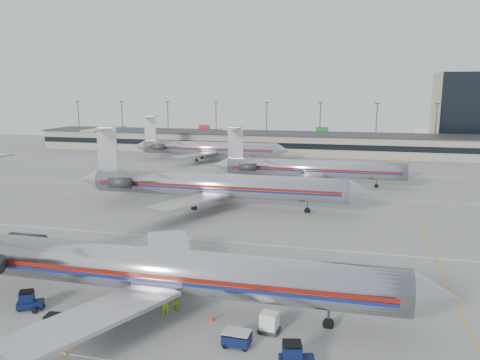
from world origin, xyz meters
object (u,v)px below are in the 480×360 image
(tug_center, at_px, (57,328))
(jet_second_row, at_px, (211,185))
(belt_loader, at_px, (149,284))
(uld_container, at_px, (269,323))
(jet_foreground, at_px, (149,268))

(tug_center, bearing_deg, jet_second_row, 83.44)
(tug_center, xyz_separation_m, belt_loader, (3.24, 10.03, -0.26))
(uld_container, bearing_deg, belt_loader, 167.18)
(jet_second_row, relative_size, belt_loader, 10.24)
(jet_second_row, bearing_deg, uld_container, -66.42)
(tug_center, distance_m, belt_loader, 10.54)
(jet_foreground, xyz_separation_m, belt_loader, (-1.58, 3.22, -3.10))
(jet_foreground, relative_size, tug_center, 18.65)
(tug_center, bearing_deg, jet_foreground, 47.22)
(jet_second_row, height_order, belt_loader, jet_second_row)
(jet_foreground, distance_m, tug_center, 8.81)
(uld_container, height_order, belt_loader, belt_loader)
(jet_second_row, xyz_separation_m, uld_container, (16.77, -38.41, -2.95))
(tug_center, bearing_deg, belt_loader, 64.61)
(jet_foreground, relative_size, uld_container, 27.77)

